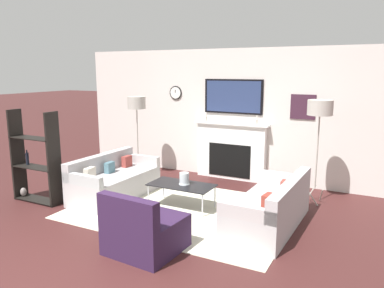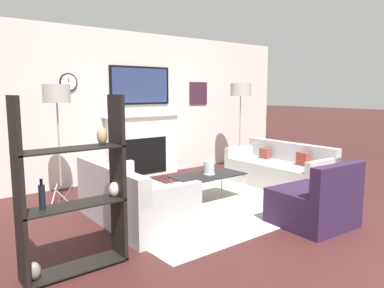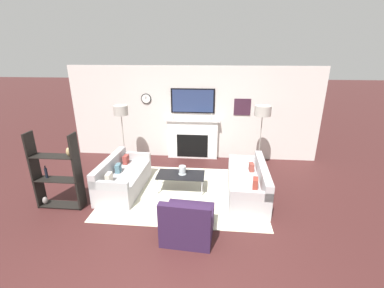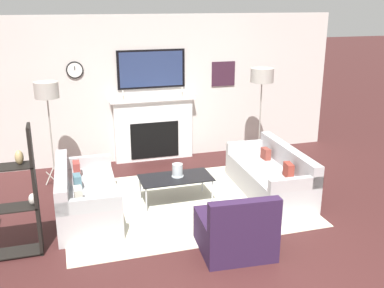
{
  "view_description": "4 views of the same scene",
  "coord_description": "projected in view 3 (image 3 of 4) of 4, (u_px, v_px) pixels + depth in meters",
  "views": [
    {
      "loc": [
        2.79,
        -2.5,
        2.26
      ],
      "look_at": [
        -0.2,
        3.31,
        0.97
      ],
      "focal_mm": 35.0,
      "sensor_mm": 36.0,
      "label": 1
    },
    {
      "loc": [
        -3.67,
        -1.35,
        1.63
      ],
      "look_at": [
        -0.13,
        3.06,
        0.83
      ],
      "focal_mm": 35.0,
      "sensor_mm": 36.0,
      "label": 2
    },
    {
      "loc": [
        0.65,
        -2.54,
        3.03
      ],
      "look_at": [
        0.13,
        3.17,
        0.99
      ],
      "focal_mm": 24.0,
      "sensor_mm": 36.0,
      "label": 3
    },
    {
      "loc": [
        -1.66,
        -3.34,
        2.93
      ],
      "look_at": [
        0.17,
        2.74,
        0.89
      ],
      "focal_mm": 42.0,
      "sensor_mm": 36.0,
      "label": 4
    }
  ],
  "objects": [
    {
      "name": "fireplace_wall",
      "position": [
        193.0,
        118.0,
        7.54
      ],
      "size": [
        7.27,
        0.28,
        2.7
      ],
      "color": "silver",
      "rests_on": "ground_plane"
    },
    {
      "name": "area_rug",
      "position": [
        184.0,
        192.0,
        5.91
      ],
      "size": [
        3.51,
        2.6,
        0.01
      ],
      "color": "beige",
      "rests_on": "ground_plane"
    },
    {
      "name": "couch_left",
      "position": [
        123.0,
        178.0,
        5.94
      ],
      "size": [
        0.86,
        1.71,
        0.75
      ],
      "color": "#ADA9AB",
      "rests_on": "ground_plane"
    },
    {
      "name": "couch_right",
      "position": [
        249.0,
        184.0,
        5.7
      ],
      "size": [
        0.85,
        1.88,
        0.73
      ],
      "color": "#ADA9AB",
      "rests_on": "ground_plane"
    },
    {
      "name": "armchair",
      "position": [
        188.0,
        223.0,
        4.41
      ],
      "size": [
        0.9,
        0.88,
        0.81
      ],
      "color": "#2C1A37",
      "rests_on": "ground_plane"
    },
    {
      "name": "coffee_table",
      "position": [
        181.0,
        175.0,
        5.89
      ],
      "size": [
        1.08,
        0.56,
        0.4
      ],
      "color": "black",
      "rests_on": "ground_plane"
    },
    {
      "name": "hurricane_candle",
      "position": [
        182.0,
        171.0,
        5.87
      ],
      "size": [
        0.18,
        0.18,
        0.2
      ],
      "color": "silver",
      "rests_on": "coffee_table"
    },
    {
      "name": "floor_lamp_left",
      "position": [
        121.0,
        111.0,
        6.8
      ],
      "size": [
        0.38,
        0.38,
        1.73
      ],
      "color": "#9E998E",
      "rests_on": "ground_plane"
    },
    {
      "name": "floor_lamp_right",
      "position": [
        263.0,
        112.0,
        6.46
      ],
      "size": [
        0.41,
        0.41,
        1.79
      ],
      "color": "#9E998E",
      "rests_on": "ground_plane"
    },
    {
      "name": "shelf_unit",
      "position": [
        57.0,
        174.0,
        5.14
      ],
      "size": [
        0.93,
        0.28,
        1.6
      ],
      "color": "black",
      "rests_on": "ground_plane"
    }
  ]
}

